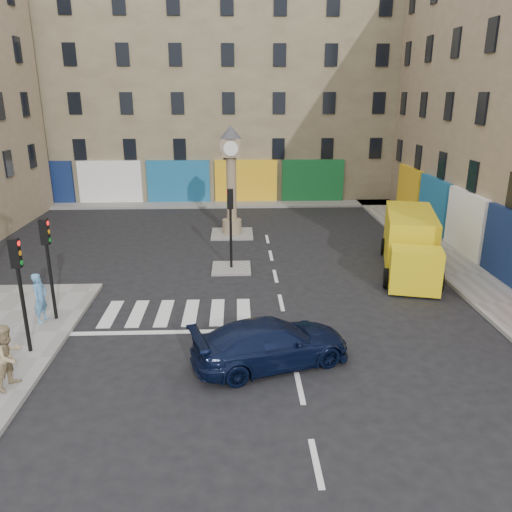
{
  "coord_description": "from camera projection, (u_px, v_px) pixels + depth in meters",
  "views": [
    {
      "loc": [
        -1.72,
        -14.13,
        7.94
      ],
      "look_at": [
        -1.0,
        3.9,
        2.0
      ],
      "focal_mm": 35.0,
      "sensor_mm": 36.0,
      "label": 1
    }
  ],
  "objects": [
    {
      "name": "ground",
      "position": [
        292.0,
        353.0,
        15.95
      ],
      "size": [
        120.0,
        120.0,
        0.0
      ],
      "primitive_type": "plane",
      "color": "black",
      "rests_on": "ground"
    },
    {
      "name": "sidewalk_right",
      "position": [
        439.0,
        252.0,
        25.75
      ],
      "size": [
        2.6,
        30.0,
        0.15
      ],
      "primitive_type": "cube",
      "color": "gray",
      "rests_on": "ground"
    },
    {
      "name": "sidewalk_far",
      "position": [
        206.0,
        204.0,
        36.85
      ],
      "size": [
        32.0,
        2.4,
        0.15
      ],
      "primitive_type": "cube",
      "color": "gray",
      "rests_on": "ground"
    },
    {
      "name": "island_near",
      "position": [
        231.0,
        268.0,
        23.45
      ],
      "size": [
        1.8,
        1.8,
        0.12
      ],
      "primitive_type": "cube",
      "color": "gray",
      "rests_on": "ground"
    },
    {
      "name": "island_far",
      "position": [
        232.0,
        234.0,
        29.15
      ],
      "size": [
        2.4,
        2.4,
        0.12
      ],
      "primitive_type": "cube",
      "color": "gray",
      "rests_on": "ground"
    },
    {
      "name": "building_far",
      "position": [
        207.0,
        85.0,
        39.72
      ],
      "size": [
        32.0,
        10.0,
        17.0
      ],
      "primitive_type": "cube",
      "color": "gray",
      "rests_on": "ground"
    },
    {
      "name": "traffic_light_left_near",
      "position": [
        19.0,
        278.0,
        15.01
      ],
      "size": [
        0.28,
        0.22,
        3.7
      ],
      "color": "black",
      "rests_on": "sidewalk_left"
    },
    {
      "name": "traffic_light_left_far",
      "position": [
        48.0,
        253.0,
        17.29
      ],
      "size": [
        0.28,
        0.22,
        3.7
      ],
      "color": "black",
      "rests_on": "sidewalk_left"
    },
    {
      "name": "traffic_light_island",
      "position": [
        231.0,
        216.0,
        22.66
      ],
      "size": [
        0.28,
        0.22,
        3.7
      ],
      "color": "black",
      "rests_on": "island_near"
    },
    {
      "name": "clock_pillar",
      "position": [
        231.0,
        174.0,
        28.05
      ],
      "size": [
        1.2,
        1.2,
        6.1
      ],
      "color": "#9D8367",
      "rests_on": "island_far"
    },
    {
      "name": "navy_sedan",
      "position": [
        271.0,
        343.0,
        15.12
      ],
      "size": [
        5.24,
        3.41,
        1.41
      ],
      "primitive_type": "imported",
      "rotation": [
        0.0,
        0.0,
        1.89
      ],
      "color": "black",
      "rests_on": "ground"
    },
    {
      "name": "yellow_van",
      "position": [
        410.0,
        243.0,
        23.2
      ],
      "size": [
        3.8,
        7.34,
        2.56
      ],
      "rotation": [
        0.0,
        0.0,
        -0.25
      ],
      "color": "yellow",
      "rests_on": "ground"
    },
    {
      "name": "pedestrian_blue",
      "position": [
        40.0,
        298.0,
        17.58
      ],
      "size": [
        0.54,
        0.72,
        1.8
      ],
      "primitive_type": "imported",
      "rotation": [
        0.0,
        0.0,
        1.38
      ],
      "color": "#528BBC",
      "rests_on": "sidewalk_left"
    },
    {
      "name": "pedestrian_tan",
      "position": [
        9.0,
        356.0,
        13.63
      ],
      "size": [
        0.96,
        1.08,
        1.85
      ],
      "primitive_type": "imported",
      "rotation": [
        0.0,
        0.0,
        1.23
      ],
      "color": "tan",
      "rests_on": "sidewalk_left"
    }
  ]
}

